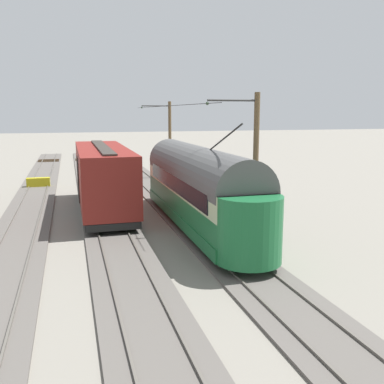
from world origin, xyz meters
name	(u,v)px	position (x,y,z in m)	size (l,w,h in m)	color
ground_plane	(106,214)	(0.00, 0.00, 0.00)	(220.00, 220.00, 0.00)	gray
track_streetcar_siding	(176,208)	(-4.46, -0.31, 0.05)	(2.80, 80.00, 0.18)	#56514C
track_adjacent_siding	(105,212)	(0.00, -0.31, 0.05)	(2.80, 80.00, 0.18)	#56514C
track_third_siding	(27,217)	(4.46, -0.31, 0.05)	(2.80, 80.00, 0.18)	#56514C
vintage_streetcar	(198,186)	(-4.46, 4.44, 2.25)	(2.65, 16.02, 5.45)	#196033
coach_adjacent	(103,177)	(0.00, -0.88, 2.16)	(2.96, 12.14, 3.85)	maroon
catenary_pole_foreground	(169,139)	(-6.93, -13.13, 3.65)	(2.77, 0.28, 6.99)	brown
catenary_pole_mid_near	(254,161)	(-6.93, 5.98, 3.65)	(2.77, 0.28, 6.99)	brown
overhead_wire_run	(164,106)	(-4.54, -4.20, 6.45)	(2.56, 23.11, 0.18)	black
switch_stand	(173,181)	(-5.86, -7.19, 0.70)	(0.50, 0.30, 1.24)	black
track_end_bumper	(38,183)	(4.46, -11.01, 0.40)	(1.80, 0.60, 0.80)	#B2A519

